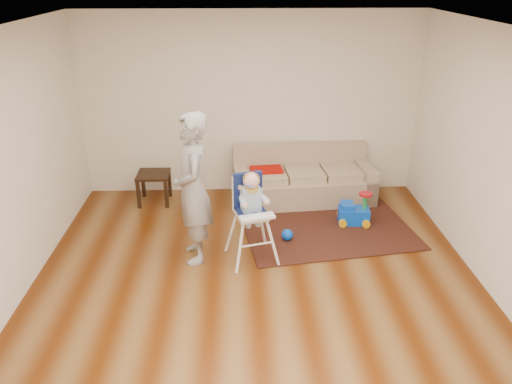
{
  "coord_description": "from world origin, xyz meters",
  "views": [
    {
      "loc": [
        -0.18,
        -4.49,
        3.21
      ],
      "look_at": [
        0.0,
        0.4,
        1.0
      ],
      "focal_mm": 35.0,
      "sensor_mm": 36.0,
      "label": 1
    }
  ],
  "objects_px": {
    "sofa": "(303,176)",
    "ride_on_toy": "(354,208)",
    "high_chair": "(252,218)",
    "side_table": "(154,188)",
    "adult": "(193,189)",
    "toy_ball": "(287,235)"
  },
  "relations": [
    {
      "from": "sofa",
      "to": "ride_on_toy",
      "type": "xyz_separation_m",
      "value": [
        0.6,
        -0.78,
        -0.15
      ]
    },
    {
      "from": "ride_on_toy",
      "to": "high_chair",
      "type": "bearing_deg",
      "value": -144.23
    },
    {
      "from": "ride_on_toy",
      "to": "sofa",
      "type": "bearing_deg",
      "value": 132.42
    },
    {
      "from": "side_table",
      "to": "adult",
      "type": "distance_m",
      "value": 1.87
    },
    {
      "from": "ride_on_toy",
      "to": "adult",
      "type": "distance_m",
      "value": 2.32
    },
    {
      "from": "sofa",
      "to": "toy_ball",
      "type": "bearing_deg",
      "value": -111.1
    },
    {
      "from": "ride_on_toy",
      "to": "toy_ball",
      "type": "bearing_deg",
      "value": -149.73
    },
    {
      "from": "side_table",
      "to": "adult",
      "type": "height_order",
      "value": "adult"
    },
    {
      "from": "sofa",
      "to": "high_chair",
      "type": "bearing_deg",
      "value": -121.96
    },
    {
      "from": "side_table",
      "to": "high_chair",
      "type": "height_order",
      "value": "high_chair"
    },
    {
      "from": "side_table",
      "to": "ride_on_toy",
      "type": "height_order",
      "value": "ride_on_toy"
    },
    {
      "from": "sofa",
      "to": "adult",
      "type": "xyz_separation_m",
      "value": [
        -1.49,
        -1.57,
        0.5
      ]
    },
    {
      "from": "sofa",
      "to": "high_chair",
      "type": "relative_size",
      "value": 1.88
    },
    {
      "from": "ride_on_toy",
      "to": "toy_ball",
      "type": "xyz_separation_m",
      "value": [
        -0.95,
        -0.45,
        -0.15
      ]
    },
    {
      "from": "sofa",
      "to": "adult",
      "type": "distance_m",
      "value": 2.22
    },
    {
      "from": "toy_ball",
      "to": "high_chair",
      "type": "distance_m",
      "value": 0.76
    },
    {
      "from": "side_table",
      "to": "high_chair",
      "type": "distance_m",
      "value": 2.18
    },
    {
      "from": "side_table",
      "to": "toy_ball",
      "type": "height_order",
      "value": "side_table"
    },
    {
      "from": "sofa",
      "to": "adult",
      "type": "height_order",
      "value": "adult"
    },
    {
      "from": "high_chair",
      "to": "sofa",
      "type": "bearing_deg",
      "value": 48.44
    },
    {
      "from": "side_table",
      "to": "toy_ball",
      "type": "relative_size",
      "value": 3.12
    },
    {
      "from": "sofa",
      "to": "ride_on_toy",
      "type": "height_order",
      "value": "sofa"
    }
  ]
}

